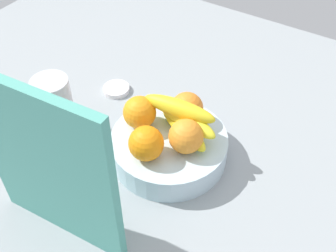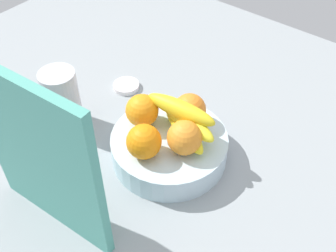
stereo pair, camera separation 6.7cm
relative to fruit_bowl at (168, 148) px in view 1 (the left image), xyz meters
The scene contains 10 objects.
ground_plane 5.54cm from the fruit_bowl, behind, with size 180.00×140.00×3.00cm, color gray.
fruit_bowl is the anchor object (origin of this frame).
orange_front_left 9.63cm from the fruit_bowl, 79.70° to the left, with size 7.55×7.55×7.55cm, color orange.
orange_front_right 8.40cm from the fruit_bowl, behind, with size 7.55×7.55×7.55cm, color orange.
orange_center 10.06cm from the fruit_bowl, 93.38° to the right, with size 7.55×7.55×7.55cm, color orange.
orange_back_left 10.45cm from the fruit_bowl, ahead, with size 7.55×7.55×7.55cm, color orange.
banana_bunch 8.30cm from the fruit_bowl, 111.28° to the right, with size 18.94×11.16×8.40cm.
cutting_board 31.28cm from the fruit_bowl, 74.29° to the left, with size 28.00×1.80×36.00cm, color teal.
thermos_tumbler 28.52cm from the fruit_bowl, 13.68° to the left, with size 8.69×8.69×15.50cm, color silver.
jar_lid 28.13cm from the fruit_bowl, 27.21° to the right, with size 7.18×7.18×1.33cm, color silver.
Camera 1 is at (-31.02, 54.13, 72.81)cm, focal length 44.18 mm.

